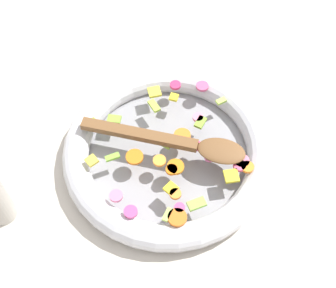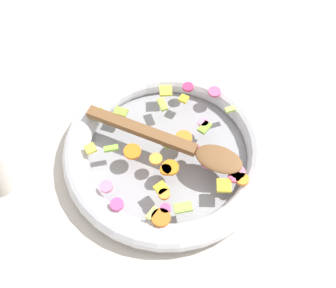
% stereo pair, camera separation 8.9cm
% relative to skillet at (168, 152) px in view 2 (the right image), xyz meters
% --- Properties ---
extents(ground_plane, '(4.00, 4.00, 0.00)m').
position_rel_skillet_xyz_m(ground_plane, '(0.00, 0.00, -0.02)').
color(ground_plane, beige).
extents(skillet, '(0.41, 0.41, 0.05)m').
position_rel_skillet_xyz_m(skillet, '(0.00, 0.00, 0.00)').
color(skillet, gray).
rests_on(skillet, ground_plane).
extents(chopped_vegetables, '(0.32, 0.33, 0.01)m').
position_rel_skillet_xyz_m(chopped_vegetables, '(-0.02, 0.02, 0.03)').
color(chopped_vegetables, orange).
rests_on(chopped_vegetables, skillet).
extents(wooden_spoon, '(0.32, 0.08, 0.01)m').
position_rel_skillet_xyz_m(wooden_spoon, '(-0.02, 0.00, 0.04)').
color(wooden_spoon, brown).
rests_on(wooden_spoon, chopped_vegetables).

